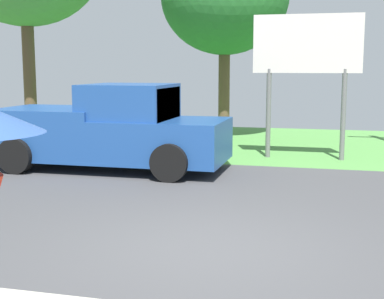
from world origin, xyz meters
name	(u,v)px	position (x,y,z in m)	size (l,w,h in m)	color
ground_plane	(243,199)	(0.00, 2.95, -0.05)	(40.00, 22.00, 0.20)	#424244
pickup_truck	(110,130)	(-3.28, 4.84, 0.87)	(5.20, 2.28, 1.88)	#1E478C
roadside_billboard	(307,54)	(0.83, 7.32, 2.55)	(2.60, 0.12, 3.50)	slate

